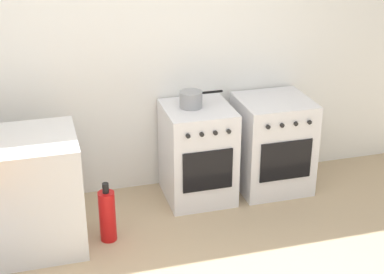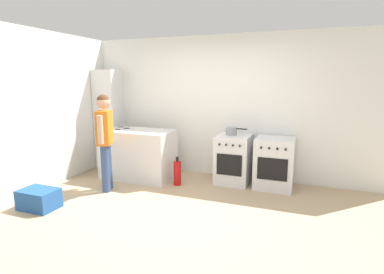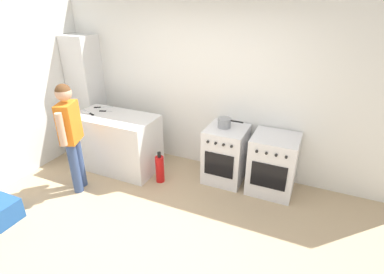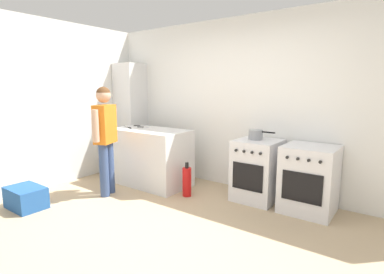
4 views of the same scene
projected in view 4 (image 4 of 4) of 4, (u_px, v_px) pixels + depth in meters
ground_plane at (163, 236)px, 3.19m from camera, size 8.00×8.00×0.00m
back_wall at (248, 105)px, 4.53m from camera, size 6.00×0.10×2.60m
side_wall_left at (58, 104)px, 4.82m from camera, size 0.10×3.10×2.60m
counter_unit at (150, 157)px, 4.86m from camera, size 1.30×0.70×0.90m
oven_left at (257, 170)px, 4.17m from camera, size 0.57×0.62×0.85m
oven_right at (309, 179)px, 3.76m from camera, size 0.63×0.62×0.85m
pot at (256, 135)px, 4.14m from camera, size 0.37×0.19×0.14m
knife_paring at (142, 127)px, 5.02m from camera, size 0.21×0.09×0.01m
knife_chef at (142, 126)px, 5.22m from camera, size 0.28×0.19×0.01m
knife_bread at (127, 127)px, 5.02m from camera, size 0.34×0.16×0.01m
person at (105, 132)px, 4.29m from camera, size 0.31×0.53×1.58m
fire_extinguisher at (187, 182)px, 4.34m from camera, size 0.13×0.13×0.50m
recycling_crate_lower at (26, 198)px, 3.92m from camera, size 0.52×0.36×0.28m
larder_cabinet at (131, 117)px, 5.71m from camera, size 0.48×0.44×2.00m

